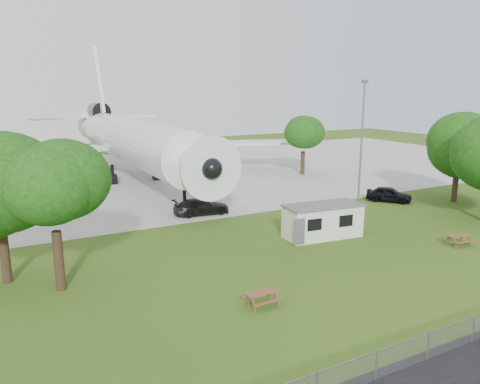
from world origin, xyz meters
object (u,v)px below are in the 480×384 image
site_cabin (323,221)px  picnic_west (262,305)px  picnic_east (458,245)px  airliner (131,139)px

site_cabin → picnic_west: 13.14m
site_cabin → picnic_west: (-10.37, -7.96, -1.31)m
picnic_east → airliner: bearing=117.1°
airliner → picnic_east: 39.13m
site_cabin → picnic_east: bearing=-39.9°
picnic_west → picnic_east: (18.10, 1.50, 0.00)m
picnic_west → picnic_east: bearing=3.0°
site_cabin → picnic_east: (7.73, -6.47, -1.31)m
site_cabin → picnic_west: size_ratio=3.82×
site_cabin → airliner: bearing=103.0°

